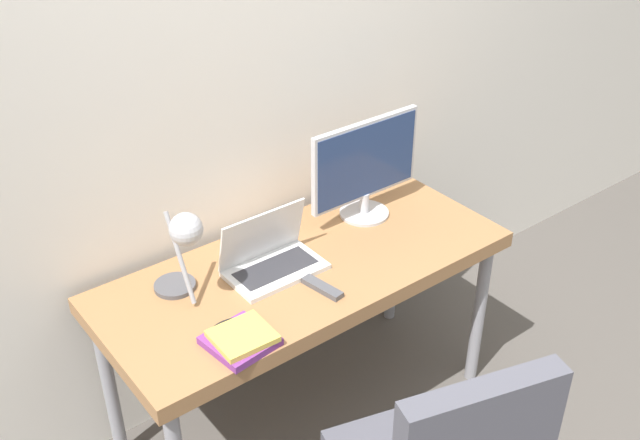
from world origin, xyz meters
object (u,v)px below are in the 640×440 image
book_stack (241,339)px  game_controller (230,331)px  laptop (271,258)px  monitor (365,166)px  desk_lamp (183,243)px

book_stack → game_controller: 0.06m
laptop → monitor: size_ratio=0.68×
laptop → book_stack: 0.40m
monitor → game_controller: (-0.80, -0.30, -0.19)m
laptop → game_controller: laptop is taller
laptop → book_stack: laptop is taller
book_stack → game_controller: bearing=95.6°
laptop → book_stack: bearing=-137.7°
desk_lamp → laptop: bearing=-1.2°
laptop → desk_lamp: bearing=178.8°
book_stack → game_controller: size_ratio=1.42×
book_stack → game_controller: book_stack is taller
book_stack → laptop: bearing=42.3°
desk_lamp → game_controller: bearing=-85.8°
desk_lamp → book_stack: bearing=-85.5°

